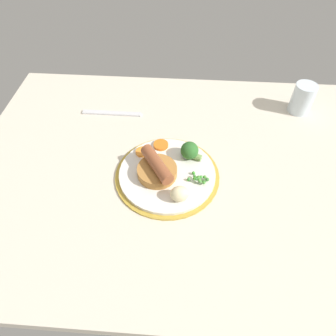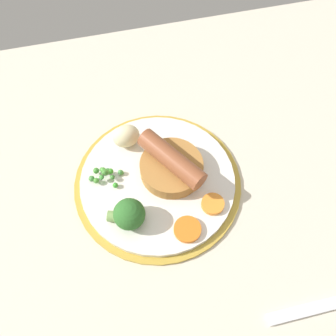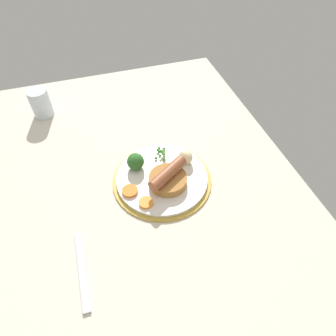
{
  "view_description": "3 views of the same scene",
  "coord_description": "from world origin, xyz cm",
  "px_view_note": "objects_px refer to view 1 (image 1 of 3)",
  "views": [
    {
      "loc": [
        -1.17,
        51.64,
        61.87
      ],
      "look_at": [
        2.15,
        4.22,
        6.49
      ],
      "focal_mm": 32.0,
      "sensor_mm": 36.0,
      "label": 1
    },
    {
      "loc": [
        -2.38,
        -23.02,
        55.86
      ],
      "look_at": [
        4.25,
        4.73,
        5.7
      ],
      "focal_mm": 40.0,
      "sensor_mm": 36.0,
      "label": 2
    },
    {
      "loc": [
        51.33,
        -9.8,
        64.96
      ],
      "look_at": [
        2.07,
        5.61,
        6.98
      ],
      "focal_mm": 32.0,
      "sensor_mm": 36.0,
      "label": 3
    }
  ],
  "objects_px": {
    "carrot_slice_3": "(142,152)",
    "sausage_pudding": "(157,169)",
    "fork": "(112,113)",
    "potato_chunk_1": "(179,194)",
    "broccoli_floret_near": "(190,151)",
    "dinner_plate": "(167,174)",
    "carrot_slice_2": "(161,145)",
    "drinking_glass": "(302,98)",
    "pea_pile": "(198,178)"
  },
  "relations": [
    {
      "from": "broccoli_floret_near",
      "to": "potato_chunk_1",
      "type": "distance_m",
      "value": 0.14
    },
    {
      "from": "pea_pile",
      "to": "carrot_slice_2",
      "type": "xyz_separation_m",
      "value": [
        0.1,
        -0.11,
        -0.01
      ]
    },
    {
      "from": "dinner_plate",
      "to": "carrot_slice_3",
      "type": "bearing_deg",
      "value": -41.16
    },
    {
      "from": "sausage_pudding",
      "to": "potato_chunk_1",
      "type": "height_order",
      "value": "sausage_pudding"
    },
    {
      "from": "pea_pile",
      "to": "fork",
      "type": "relative_size",
      "value": 0.3
    },
    {
      "from": "carrot_slice_2",
      "to": "fork",
      "type": "height_order",
      "value": "carrot_slice_2"
    },
    {
      "from": "potato_chunk_1",
      "to": "carrot_slice_3",
      "type": "xyz_separation_m",
      "value": [
        0.1,
        -0.14,
        -0.02
      ]
    },
    {
      "from": "pea_pile",
      "to": "carrot_slice_2",
      "type": "distance_m",
      "value": 0.15
    },
    {
      "from": "carrot_slice_3",
      "to": "fork",
      "type": "xyz_separation_m",
      "value": [
        0.12,
        -0.17,
        -0.01
      ]
    },
    {
      "from": "pea_pile",
      "to": "fork",
      "type": "distance_m",
      "value": 0.37
    },
    {
      "from": "potato_chunk_1",
      "to": "drinking_glass",
      "type": "distance_m",
      "value": 0.51
    },
    {
      "from": "fork",
      "to": "broccoli_floret_near",
      "type": "bearing_deg",
      "value": 144.32
    },
    {
      "from": "carrot_slice_2",
      "to": "sausage_pudding",
      "type": "bearing_deg",
      "value": 89.62
    },
    {
      "from": "sausage_pudding",
      "to": "fork",
      "type": "relative_size",
      "value": 0.63
    },
    {
      "from": "dinner_plate",
      "to": "drinking_glass",
      "type": "relative_size",
      "value": 2.9
    },
    {
      "from": "carrot_slice_2",
      "to": "fork",
      "type": "relative_size",
      "value": 0.22
    },
    {
      "from": "carrot_slice_2",
      "to": "pea_pile",
      "type": "bearing_deg",
      "value": 131.48
    },
    {
      "from": "dinner_plate",
      "to": "carrot_slice_2",
      "type": "relative_size",
      "value": 6.6
    },
    {
      "from": "broccoli_floret_near",
      "to": "fork",
      "type": "relative_size",
      "value": 0.32
    },
    {
      "from": "sausage_pudding",
      "to": "potato_chunk_1",
      "type": "bearing_deg",
      "value": -173.09
    },
    {
      "from": "dinner_plate",
      "to": "pea_pile",
      "type": "distance_m",
      "value": 0.08
    },
    {
      "from": "potato_chunk_1",
      "to": "fork",
      "type": "relative_size",
      "value": 0.24
    },
    {
      "from": "fork",
      "to": "drinking_glass",
      "type": "bearing_deg",
      "value": -173.94
    },
    {
      "from": "carrot_slice_2",
      "to": "carrot_slice_3",
      "type": "relative_size",
      "value": 1.15
    },
    {
      "from": "potato_chunk_1",
      "to": "carrot_slice_2",
      "type": "xyz_separation_m",
      "value": [
        0.06,
        -0.17,
        -0.02
      ]
    },
    {
      "from": "dinner_plate",
      "to": "sausage_pudding",
      "type": "relative_size",
      "value": 2.32
    },
    {
      "from": "carrot_slice_3",
      "to": "fork",
      "type": "relative_size",
      "value": 0.19
    },
    {
      "from": "sausage_pudding",
      "to": "carrot_slice_3",
      "type": "height_order",
      "value": "sausage_pudding"
    },
    {
      "from": "sausage_pudding",
      "to": "fork",
      "type": "distance_m",
      "value": 0.29
    },
    {
      "from": "sausage_pudding",
      "to": "fork",
      "type": "height_order",
      "value": "sausage_pudding"
    },
    {
      "from": "broccoli_floret_near",
      "to": "fork",
      "type": "bearing_deg",
      "value": -16.56
    },
    {
      "from": "sausage_pudding",
      "to": "fork",
      "type": "xyz_separation_m",
      "value": [
        0.16,
        -0.24,
        -0.03
      ]
    },
    {
      "from": "sausage_pudding",
      "to": "carrot_slice_3",
      "type": "xyz_separation_m",
      "value": [
        0.05,
        -0.07,
        -0.02
      ]
    },
    {
      "from": "potato_chunk_1",
      "to": "carrot_slice_2",
      "type": "height_order",
      "value": "potato_chunk_1"
    },
    {
      "from": "fork",
      "to": "drinking_glass",
      "type": "distance_m",
      "value": 0.58
    },
    {
      "from": "dinner_plate",
      "to": "drinking_glass",
      "type": "distance_m",
      "value": 0.48
    },
    {
      "from": "carrot_slice_2",
      "to": "potato_chunk_1",
      "type": "bearing_deg",
      "value": 108.67
    },
    {
      "from": "potato_chunk_1",
      "to": "carrot_slice_3",
      "type": "bearing_deg",
      "value": -53.31
    },
    {
      "from": "carrot_slice_3",
      "to": "pea_pile",
      "type": "bearing_deg",
      "value": 150.28
    },
    {
      "from": "pea_pile",
      "to": "carrot_slice_3",
      "type": "relative_size",
      "value": 1.59
    },
    {
      "from": "dinner_plate",
      "to": "broccoli_floret_near",
      "type": "height_order",
      "value": "broccoli_floret_near"
    },
    {
      "from": "pea_pile",
      "to": "carrot_slice_3",
      "type": "xyz_separation_m",
      "value": [
        0.15,
        -0.08,
        -0.01
      ]
    },
    {
      "from": "pea_pile",
      "to": "drinking_glass",
      "type": "bearing_deg",
      "value": -134.63
    },
    {
      "from": "carrot_slice_3",
      "to": "potato_chunk_1",
      "type": "bearing_deg",
      "value": 126.69
    },
    {
      "from": "potato_chunk_1",
      "to": "carrot_slice_2",
      "type": "bearing_deg",
      "value": -71.33
    },
    {
      "from": "sausage_pudding",
      "to": "carrot_slice_2",
      "type": "xyz_separation_m",
      "value": [
        -0.0,
        -0.1,
        -0.02
      ]
    },
    {
      "from": "carrot_slice_3",
      "to": "drinking_glass",
      "type": "height_order",
      "value": "drinking_glass"
    },
    {
      "from": "dinner_plate",
      "to": "sausage_pudding",
      "type": "bearing_deg",
      "value": 19.22
    },
    {
      "from": "carrot_slice_3",
      "to": "sausage_pudding",
      "type": "bearing_deg",
      "value": 123.37
    },
    {
      "from": "sausage_pudding",
      "to": "broccoli_floret_near",
      "type": "relative_size",
      "value": 1.98
    }
  ]
}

